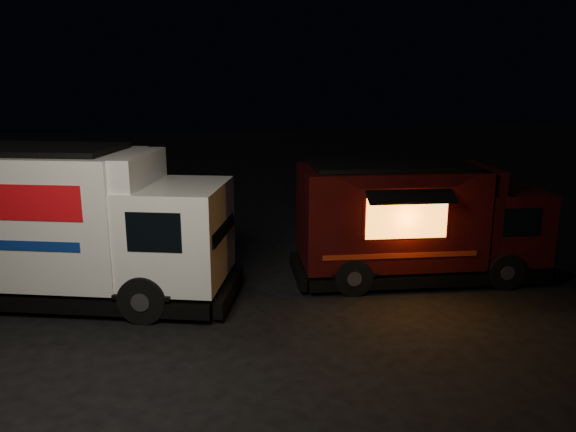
# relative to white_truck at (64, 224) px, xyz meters

# --- Properties ---
(ground) EXTENTS (80.00, 80.00, 0.00)m
(ground) POSITION_rel_white_truck_xyz_m (2.75, -1.40, -1.60)
(ground) COLOR black
(ground) RESTS_ON ground
(white_truck) EXTENTS (7.45, 4.34, 3.20)m
(white_truck) POSITION_rel_white_truck_xyz_m (0.00, 0.00, 0.00)
(white_truck) COLOR silver
(white_truck) RESTS_ON ground
(red_truck) EXTENTS (5.95, 2.59, 2.70)m
(red_truck) POSITION_rel_white_truck_xyz_m (7.75, -0.21, -0.25)
(red_truck) COLOR #36090A
(red_truck) RESTS_ON ground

